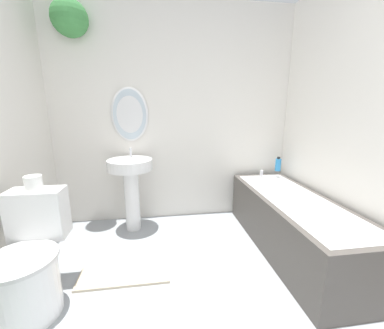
{
  "coord_description": "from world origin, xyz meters",
  "views": [
    {
      "loc": [
        -0.2,
        -0.17,
        1.28
      ],
      "look_at": [
        0.05,
        1.57,
        0.87
      ],
      "focal_mm": 22.0,
      "sensor_mm": 36.0,
      "label": 1
    }
  ],
  "objects_px": {
    "shampoo_bottle": "(278,164)",
    "toilet": "(28,265)",
    "pedestal_sink": "(131,180)",
    "bathtub": "(293,223)",
    "toilet_paper_roll": "(33,183)"
  },
  "relations": [
    {
      "from": "toilet_paper_roll",
      "to": "toilet",
      "type": "bearing_deg",
      "value": -90.0
    },
    {
      "from": "shampoo_bottle",
      "to": "toilet",
      "type": "bearing_deg",
      "value": -155.05
    },
    {
      "from": "pedestal_sink",
      "to": "shampoo_bottle",
      "type": "height_order",
      "value": "pedestal_sink"
    },
    {
      "from": "pedestal_sink",
      "to": "shampoo_bottle",
      "type": "distance_m",
      "value": 1.68
    },
    {
      "from": "toilet",
      "to": "pedestal_sink",
      "type": "distance_m",
      "value": 1.15
    },
    {
      "from": "toilet_paper_roll",
      "to": "bathtub",
      "type": "bearing_deg",
      "value": 4.27
    },
    {
      "from": "pedestal_sink",
      "to": "shampoo_bottle",
      "type": "relative_size",
      "value": 5.31
    },
    {
      "from": "pedestal_sink",
      "to": "toilet_paper_roll",
      "type": "height_order",
      "value": "pedestal_sink"
    },
    {
      "from": "toilet",
      "to": "shampoo_bottle",
      "type": "height_order",
      "value": "shampoo_bottle"
    },
    {
      "from": "toilet",
      "to": "shampoo_bottle",
      "type": "relative_size",
      "value": 4.47
    },
    {
      "from": "pedestal_sink",
      "to": "bathtub",
      "type": "relative_size",
      "value": 0.54
    },
    {
      "from": "toilet",
      "to": "bathtub",
      "type": "distance_m",
      "value": 2.09
    },
    {
      "from": "pedestal_sink",
      "to": "toilet_paper_roll",
      "type": "distance_m",
      "value": 0.96
    },
    {
      "from": "toilet",
      "to": "bathtub",
      "type": "xyz_separation_m",
      "value": [
        2.06,
        0.37,
        -0.04
      ]
    },
    {
      "from": "toilet",
      "to": "pedestal_sink",
      "type": "bearing_deg",
      "value": 59.99
    }
  ]
}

